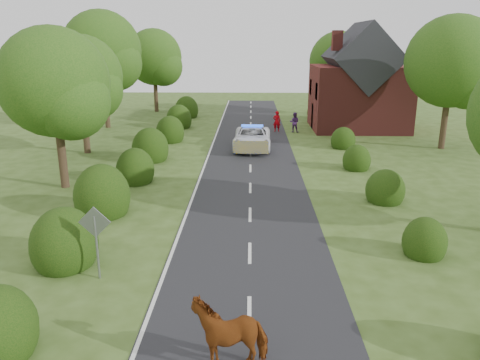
{
  "coord_description": "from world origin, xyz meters",
  "views": [
    {
      "loc": [
        0.01,
        -11.89,
        7.6
      ],
      "look_at": [
        -0.48,
        9.19,
        1.3
      ],
      "focal_mm": 35.0,
      "sensor_mm": 36.0,
      "label": 1
    }
  ],
  "objects_px": {
    "road_sign": "(95,232)",
    "pedestrian_red": "(277,121)",
    "cow": "(230,335)",
    "pedestrian_purple": "(294,122)",
    "police_van": "(252,138)"
  },
  "relations": [
    {
      "from": "cow",
      "to": "pedestrian_purple",
      "type": "relative_size",
      "value": 1.22
    },
    {
      "from": "cow",
      "to": "pedestrian_red",
      "type": "height_order",
      "value": "pedestrian_red"
    },
    {
      "from": "road_sign",
      "to": "pedestrian_purple",
      "type": "bearing_deg",
      "value": 71.45
    },
    {
      "from": "cow",
      "to": "pedestrian_red",
      "type": "xyz_separation_m",
      "value": [
        2.72,
        30.43,
        0.15
      ]
    },
    {
      "from": "pedestrian_purple",
      "to": "road_sign",
      "type": "bearing_deg",
      "value": 85.29
    },
    {
      "from": "police_van",
      "to": "pedestrian_red",
      "type": "distance_m",
      "value": 6.91
    },
    {
      "from": "pedestrian_red",
      "to": "cow",
      "type": "bearing_deg",
      "value": 79.76
    },
    {
      "from": "cow",
      "to": "pedestrian_purple",
      "type": "height_order",
      "value": "pedestrian_purple"
    },
    {
      "from": "road_sign",
      "to": "pedestrian_red",
      "type": "height_order",
      "value": "road_sign"
    },
    {
      "from": "road_sign",
      "to": "cow",
      "type": "bearing_deg",
      "value": -42.37
    },
    {
      "from": "police_van",
      "to": "pedestrian_purple",
      "type": "bearing_deg",
      "value": 61.97
    },
    {
      "from": "road_sign",
      "to": "pedestrian_red",
      "type": "relative_size",
      "value": 1.41
    },
    {
      "from": "cow",
      "to": "pedestrian_purple",
      "type": "xyz_separation_m",
      "value": [
        4.22,
        30.22,
        0.11
      ]
    },
    {
      "from": "road_sign",
      "to": "police_van",
      "type": "bearing_deg",
      "value": 75.47
    },
    {
      "from": "cow",
      "to": "police_van",
      "type": "distance_m",
      "value": 23.86
    }
  ]
}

